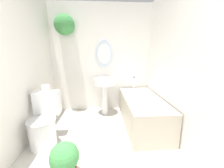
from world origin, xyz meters
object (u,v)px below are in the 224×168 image
(bathtub, at_px, (142,111))
(pedestal_sink, at_px, (105,87))
(toilet_paper_roll, at_px, (46,88))
(potted_plant, at_px, (65,160))
(shampoo_bottle, at_px, (134,82))
(toilet, at_px, (44,123))

(bathtub, bearing_deg, pedestal_sink, 142.61)
(toilet_paper_roll, bearing_deg, potted_plant, -61.03)
(shampoo_bottle, bearing_deg, potted_plant, -123.58)
(pedestal_sink, bearing_deg, bathtub, -37.39)
(shampoo_bottle, bearing_deg, toilet, -146.83)
(toilet, distance_m, potted_plant, 0.80)
(pedestal_sink, bearing_deg, shampoo_bottle, 5.00)
(pedestal_sink, relative_size, shampoo_bottle, 4.19)
(pedestal_sink, height_order, toilet_paper_roll, pedestal_sink)
(toilet, height_order, pedestal_sink, pedestal_sink)
(toilet, bearing_deg, toilet_paper_roll, 90.00)
(toilet_paper_roll, bearing_deg, pedestal_sink, 40.43)
(pedestal_sink, relative_size, bathtub, 0.61)
(potted_plant, bearing_deg, toilet, 125.47)
(toilet_paper_roll, bearing_deg, bathtub, 9.16)
(pedestal_sink, bearing_deg, potted_plant, -105.90)
(bathtub, relative_size, toilet_paper_roll, 13.64)
(toilet, relative_size, potted_plant, 1.78)
(toilet, xyz_separation_m, potted_plant, (0.46, -0.65, -0.09))
(toilet, height_order, bathtub, toilet)
(bathtub, height_order, shampoo_bottle, shampoo_bottle)
(toilet_paper_roll, bearing_deg, toilet, -90.00)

